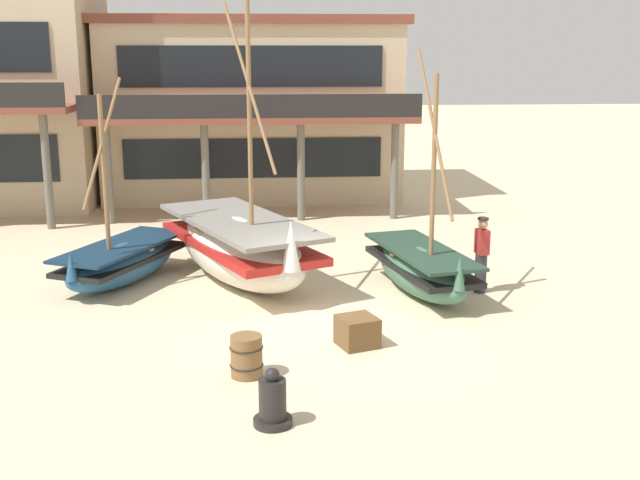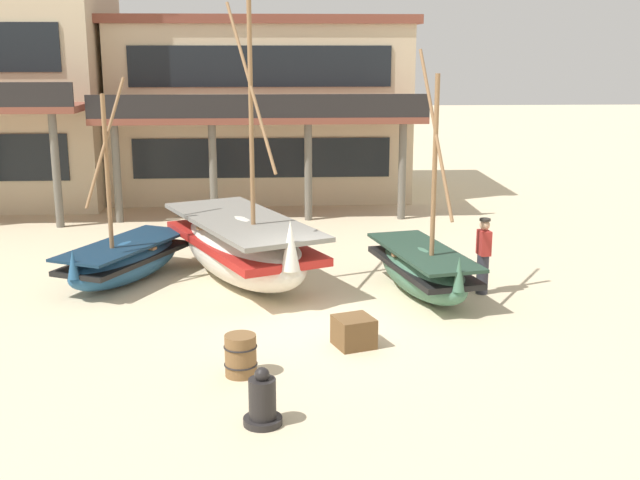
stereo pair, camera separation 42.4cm
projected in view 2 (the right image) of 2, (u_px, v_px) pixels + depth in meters
ground_plane at (323, 321)px, 15.63m from camera, size 120.00×120.00×0.00m
fishing_boat_near_left at (423, 269)px, 17.17m from camera, size 2.05×3.92×5.23m
fishing_boat_centre_large at (243, 247)px, 18.13m from camera, size 4.01×5.63×6.64m
fishing_boat_far_right at (125, 260)px, 18.15m from camera, size 2.80×3.92×4.62m
fisherman_by_hull at (483, 257)px, 17.16m from camera, size 0.26×0.39×1.68m
capstan_winch at (262, 402)px, 11.25m from camera, size 0.56×0.56×0.87m
wooden_barrel at (241, 355)px, 12.94m from camera, size 0.56×0.56×0.70m
cargo_crate at (354, 332)px, 14.23m from camera, size 0.83×0.83×0.55m
harbor_building_main at (263, 106)px, 29.03m from camera, size 10.66×8.83×6.32m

